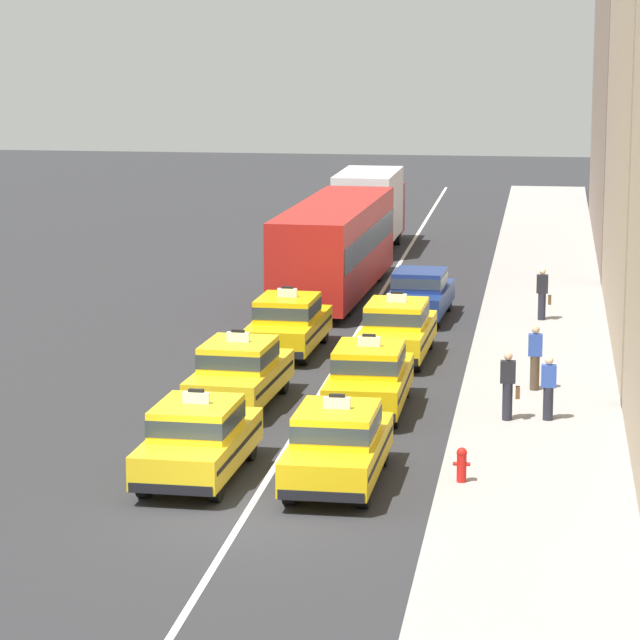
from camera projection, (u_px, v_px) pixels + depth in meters
name	position (u px, v px, depth m)	size (l,w,h in m)	color
ground_plane	(243.00, 519.00, 31.29)	(160.00, 160.00, 0.00)	#2B2B2D
lane_stripe_left_right	(363.00, 324.00, 50.73)	(0.14, 80.00, 0.01)	silver
sidewalk_curb	(541.00, 361.00, 45.07)	(4.00, 90.00, 0.15)	#9E9993
taxi_left_nearest	(198.00, 438.00, 33.83)	(1.97, 4.62, 1.96)	black
taxi_left_second	(239.00, 372.00, 40.04)	(2.04, 4.64, 1.96)	black
taxi_left_third	(288.00, 323.00, 46.27)	(1.96, 4.62, 1.96)	black
bus_left_fourth	(335.00, 244.00, 55.18)	(2.95, 11.29, 3.22)	black
box_truck_left_fifth	(370.00, 206.00, 66.18)	(2.37, 6.99, 3.27)	black
taxi_right_nearest	(338.00, 444.00, 33.39)	(1.88, 4.59, 1.96)	black
taxi_right_second	(369.00, 377.00, 39.53)	(1.83, 4.57, 1.96)	black
taxi_right_third	(397.00, 329.00, 45.43)	(1.94, 4.61, 1.96)	black
sedan_right_fourth	(420.00, 293.00, 51.40)	(1.98, 4.39, 1.58)	black
pedestrian_near_crosswalk	(508.00, 386.00, 38.11)	(0.47, 0.24, 1.64)	#23232D
pedestrian_mid_block	(535.00, 358.00, 41.13)	(0.36, 0.24, 1.67)	#473828
pedestrian_by_storefront	(542.00, 294.00, 50.46)	(0.47, 0.24, 1.64)	#23232D
pedestrian_trailing	(549.00, 388.00, 38.12)	(0.36, 0.24, 1.54)	#23232D
fire_hydrant	(462.00, 463.00, 33.18)	(0.36, 0.22, 0.73)	red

